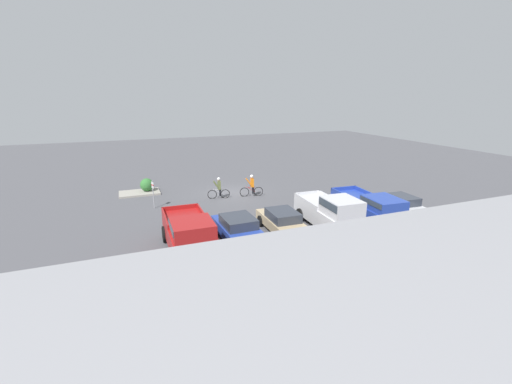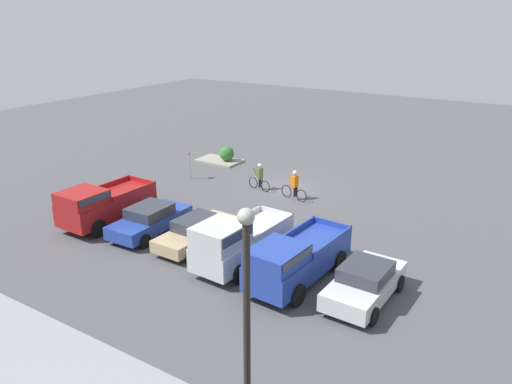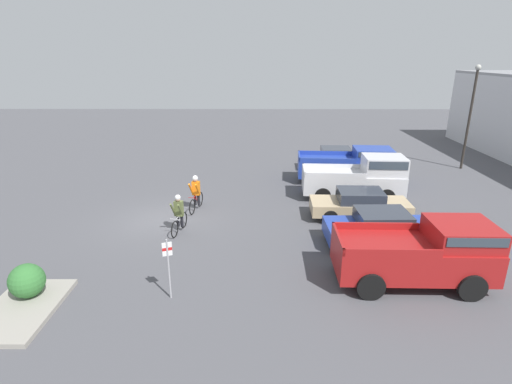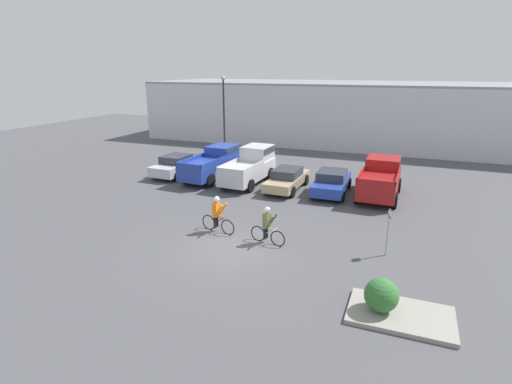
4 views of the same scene
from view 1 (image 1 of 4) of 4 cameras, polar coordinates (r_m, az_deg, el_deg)
The scene contains 12 objects.
ground_plane at distance 28.38m, azimuth -4.17°, elevation -0.20°, with size 80.00×80.00×0.00m, color #4C4C51.
sedan_0 at distance 24.52m, azimuth 22.89°, elevation -2.24°, with size 2.14×4.31×1.47m.
pickup_truck_0 at distance 22.32m, azimuth 18.38°, elevation -2.50°, with size 2.44×5.57×2.10m.
pickup_truck_1 at distance 20.69m, azimuth 12.35°, elevation -3.28°, with size 2.33×5.33×2.30m.
sedan_1 at distance 20.13m, azimuth 4.48°, elevation -4.96°, with size 1.98×4.58×1.36m.
sedan_2 at distance 18.96m, azimuth -2.94°, elevation -6.19°, with size 2.11×4.49×1.43m.
pickup_truck_2 at distance 17.72m, azimuth -11.13°, elevation -6.64°, with size 2.38×5.07×2.15m.
cyclist_0 at distance 26.83m, azimuth -6.22°, elevation 0.70°, with size 1.73×0.53×1.72m.
cyclist_1 at distance 27.27m, azimuth -0.72°, elevation 1.13°, with size 1.86×0.54×1.79m.
fire_lane_sign at distance 25.31m, azimuth -16.78°, elevation 0.07°, with size 0.13×0.29×2.04m.
curb_island at distance 29.73m, azimuth -18.83°, elevation -0.13°, with size 3.19×1.99×0.15m, color gray.
shrub at distance 29.67m, azimuth -17.74°, elevation 1.16°, with size 1.07×1.07×1.07m.
Camera 1 is at (8.04, 26.07, 7.83)m, focal length 24.00 mm.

